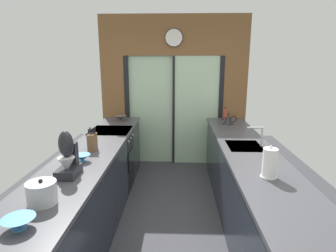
{
  "coord_description": "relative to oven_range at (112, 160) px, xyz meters",
  "views": [
    {
      "loc": [
        0.09,
        -2.71,
        1.94
      ],
      "look_at": [
        -0.04,
        0.69,
        1.12
      ],
      "focal_mm": 29.93,
      "sensor_mm": 36.0,
      "label": 1
    }
  ],
  "objects": [
    {
      "name": "ground_plane",
      "position": [
        0.91,
        -0.65,
        -0.47
      ],
      "size": [
        5.04,
        7.6,
        0.02
      ],
      "primitive_type": "cube",
      "color": "#38383D"
    },
    {
      "name": "back_wall_unit",
      "position": [
        0.91,
        1.15,
        1.07
      ],
      "size": [
        2.64,
        0.12,
        2.7
      ],
      "color": "brown",
      "rests_on": "ground_plane"
    },
    {
      "name": "left_counter_run",
      "position": [
        -0.0,
        -1.12,
        0.01
      ],
      "size": [
        0.62,
        3.8,
        0.92
      ],
      "color": "#1E232D",
      "rests_on": "ground_plane"
    },
    {
      "name": "right_counter_run",
      "position": [
        1.82,
        -0.95,
        0.01
      ],
      "size": [
        0.62,
        3.8,
        0.92
      ],
      "color": "#1E232D",
      "rests_on": "ground_plane"
    },
    {
      "name": "sink_faucet",
      "position": [
        1.96,
        -0.7,
        0.62
      ],
      "size": [
        0.19,
        0.02,
        0.24
      ],
      "color": "#B7BABC",
      "rests_on": "right_counter_run"
    },
    {
      "name": "oven_range",
      "position": [
        0.0,
        0.0,
        0.0
      ],
      "size": [
        0.6,
        0.6,
        0.92
      ],
      "color": "black",
      "rests_on": "ground_plane"
    },
    {
      "name": "mixing_bowl_near",
      "position": [
        0.02,
        -2.46,
        0.5
      ],
      "size": [
        0.2,
        0.2,
        0.07
      ],
      "color": "teal",
      "rests_on": "left_counter_run"
    },
    {
      "name": "mixing_bowl_mid",
      "position": [
        0.02,
        -1.3,
        0.51
      ],
      "size": [
        0.17,
        0.17,
        0.08
      ],
      "color": "teal",
      "rests_on": "left_counter_run"
    },
    {
      "name": "mixing_bowl_far",
      "position": [
        0.02,
        0.65,
        0.51
      ],
      "size": [
        0.21,
        0.21,
        0.09
      ],
      "color": "#514C47",
      "rests_on": "left_counter_run"
    },
    {
      "name": "knife_block",
      "position": [
        0.02,
        -0.94,
        0.57
      ],
      "size": [
        0.09,
        0.14,
        0.28
      ],
      "color": "brown",
      "rests_on": "left_counter_run"
    },
    {
      "name": "stand_mixer",
      "position": [
        0.02,
        -1.65,
        0.63
      ],
      "size": [
        0.17,
        0.27,
        0.42
      ],
      "color": "black",
      "rests_on": "left_counter_run"
    },
    {
      "name": "stock_pot",
      "position": [
        0.02,
        -2.16,
        0.55
      ],
      "size": [
        0.21,
        0.21,
        0.19
      ],
      "color": "#B7BABC",
      "rests_on": "left_counter_run"
    },
    {
      "name": "kettle",
      "position": [
        1.8,
        0.46,
        0.54
      ],
      "size": [
        0.26,
        0.18,
        0.18
      ],
      "color": "black",
      "rests_on": "right_counter_run"
    },
    {
      "name": "soap_bottle",
      "position": [
        1.8,
        0.8,
        0.55
      ],
      "size": [
        0.06,
        0.06,
        0.22
      ],
      "color": "#B23D2D",
      "rests_on": "right_counter_run"
    },
    {
      "name": "paper_towel_roll",
      "position": [
        1.8,
        -1.63,
        0.6
      ],
      "size": [
        0.15,
        0.15,
        0.3
      ],
      "color": "#B7BABC",
      "rests_on": "right_counter_run"
    }
  ]
}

